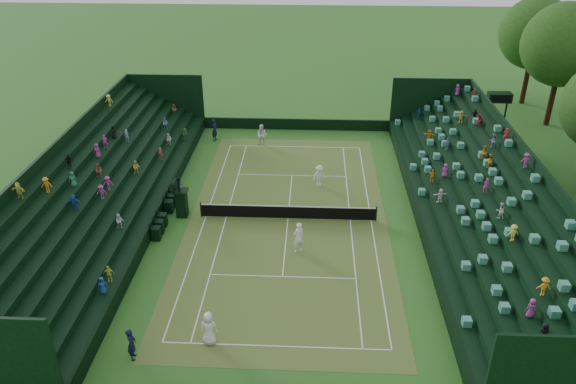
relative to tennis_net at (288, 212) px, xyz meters
name	(u,v)px	position (x,y,z in m)	size (l,w,h in m)	color
ground	(288,219)	(0.00, 0.00, -0.53)	(160.00, 160.00, 0.00)	#2C6C22
court_surface	(288,218)	(0.00, 0.00, -0.52)	(12.97, 26.77, 0.01)	#366E24
perimeter_wall_north	(296,124)	(0.00, 15.88, -0.03)	(17.17, 0.20, 1.00)	black
perimeter_wall_east	(418,215)	(8.48, 0.00, -0.03)	(0.20, 31.77, 1.00)	black
perimeter_wall_west	(161,209)	(-8.48, 0.00, -0.03)	(0.20, 31.77, 1.00)	black
north_grandstand	(485,203)	(12.66, 0.00, 1.02)	(6.60, 32.00, 4.90)	black
south_grandstand	(96,194)	(-12.66, 0.00, 1.02)	(6.60, 32.00, 4.90)	black
tennis_net	(288,212)	(0.00, 0.00, 0.00)	(11.67, 0.10, 1.06)	black
scoreboard_tower	(499,99)	(17.75, 16.00, 2.62)	(2.00, 1.00, 3.70)	black
umpire_chair	(181,200)	(-7.06, 0.03, 0.70)	(0.92, 0.92, 2.88)	black
courtside_chairs	(165,213)	(-8.07, -0.41, -0.05)	(0.58, 5.55, 1.25)	black
player_near_west	(209,328)	(-3.18, -11.78, 0.37)	(0.88, 0.57, 1.80)	white
player_near_east	(298,237)	(0.81, -3.81, 0.47)	(0.73, 0.48, 1.99)	white
player_far_west	(262,135)	(-2.79, 12.14, 0.40)	(0.90, 0.70, 1.85)	white
player_far_east	(319,176)	(2.07, 4.82, 0.30)	(1.06, 0.61, 1.65)	white
line_judge_north	(215,130)	(-6.96, 12.96, 0.46)	(0.72, 0.47, 1.96)	black
line_judge_south	(132,344)	(-6.56, -12.93, 0.32)	(0.62, 0.40, 1.69)	black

